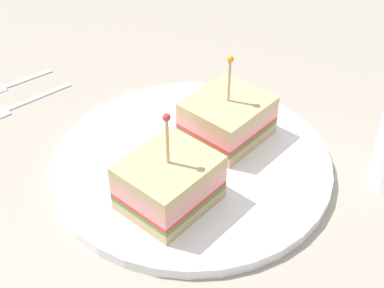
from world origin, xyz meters
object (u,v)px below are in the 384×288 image
(sandwich_half_front, at_px, (227,118))
(sandwich_half_back, at_px, (169,183))
(fork, at_px, (8,109))
(plate, at_px, (192,163))

(sandwich_half_front, relative_size, sandwich_half_back, 1.01)
(sandwich_half_front, distance_m, sandwich_half_back, 0.12)
(fork, bearing_deg, sandwich_half_front, -91.15)
(plate, bearing_deg, sandwich_half_front, -31.00)
(fork, bearing_deg, sandwich_half_back, -117.18)
(plate, xyz_separation_m, fork, (0.05, 0.23, -0.00))
(sandwich_half_front, distance_m, fork, 0.26)
(sandwich_half_front, height_order, fork, sandwich_half_front)
(plate, relative_size, sandwich_half_back, 2.72)
(plate, bearing_deg, sandwich_half_back, 173.96)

